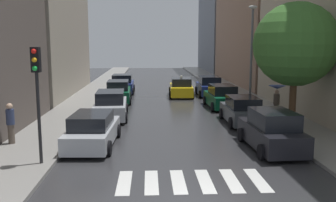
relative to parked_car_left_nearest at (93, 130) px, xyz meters
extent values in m
cube|color=#2F2F32|center=(3.93, 17.09, -0.75)|extent=(28.00, 72.00, 0.04)
cube|color=gray|center=(-2.57, 17.09, -0.65)|extent=(3.00, 72.00, 0.15)
cube|color=gray|center=(10.43, 17.09, -0.65)|extent=(3.00, 72.00, 0.15)
cube|color=silver|center=(1.68, -4.53, -0.72)|extent=(0.45, 2.20, 0.01)
cube|color=silver|center=(2.58, -4.53, -0.72)|extent=(0.45, 2.20, 0.01)
cube|color=silver|center=(3.48, -4.53, -0.72)|extent=(0.45, 2.20, 0.01)
cube|color=silver|center=(4.38, -4.53, -0.72)|extent=(0.45, 2.20, 0.01)
cube|color=silver|center=(5.28, -4.53, -0.72)|extent=(0.45, 2.20, 0.01)
cube|color=silver|center=(6.18, -4.53, -0.72)|extent=(0.45, 2.20, 0.01)
cube|color=#8C6B56|center=(14.93, 25.65, 6.23)|extent=(6.00, 19.91, 13.92)
cube|color=slate|center=(14.93, 45.31, 8.32)|extent=(6.00, 17.21, 18.08)
cube|color=#B2B7BF|center=(0.00, 0.06, -0.18)|extent=(2.05, 4.72, 0.75)
cube|color=black|center=(-0.01, -0.17, 0.50)|extent=(1.73, 2.63, 0.61)
cylinder|color=black|center=(-0.83, 1.64, -0.41)|extent=(0.25, 0.65, 0.64)
cylinder|color=black|center=(0.99, 1.55, -0.41)|extent=(0.25, 0.65, 0.64)
cylinder|color=black|center=(-0.98, -1.42, -0.41)|extent=(0.25, 0.65, 0.64)
cylinder|color=black|center=(0.84, -1.51, -0.41)|extent=(0.25, 0.65, 0.64)
cube|color=#B2B7BF|center=(0.18, 6.32, -0.13)|extent=(2.03, 4.72, 0.84)
cube|color=black|center=(0.19, 6.09, 0.64)|extent=(1.72, 2.62, 0.69)
cylinder|color=black|center=(-0.80, 7.81, -0.41)|extent=(0.25, 0.65, 0.64)
cylinder|color=black|center=(1.03, 7.89, -0.41)|extent=(0.25, 0.65, 0.64)
cylinder|color=black|center=(-0.68, 4.75, -0.41)|extent=(0.25, 0.65, 0.64)
cylinder|color=black|center=(1.16, 4.83, -0.41)|extent=(0.25, 0.65, 0.64)
cube|color=#0C4C2D|center=(0.15, 12.52, -0.12)|extent=(1.92, 4.52, 0.85)
cube|color=black|center=(0.15, 12.30, 0.65)|extent=(1.64, 2.50, 0.70)
cylinder|color=black|center=(-0.79, 13.97, -0.41)|extent=(0.24, 0.65, 0.64)
cylinder|color=black|center=(0.99, 14.03, -0.41)|extent=(0.24, 0.65, 0.64)
cylinder|color=black|center=(-0.70, 11.02, -0.41)|extent=(0.24, 0.65, 0.64)
cylinder|color=black|center=(1.08, 11.07, -0.41)|extent=(0.24, 0.65, 0.64)
cube|color=navy|center=(0.09, 17.92, -0.12)|extent=(1.95, 4.12, 0.87)
cube|color=black|center=(0.09, 17.72, 0.67)|extent=(1.71, 2.27, 0.71)
cylinder|color=black|center=(-0.88, 19.28, -0.41)|extent=(0.22, 0.64, 0.64)
cylinder|color=black|center=(1.06, 19.28, -0.41)|extent=(0.22, 0.64, 0.64)
cylinder|color=black|center=(-0.88, 16.56, -0.41)|extent=(0.22, 0.64, 0.64)
cylinder|color=black|center=(1.07, 16.56, -0.41)|extent=(0.22, 0.64, 0.64)
cube|color=black|center=(7.80, -0.95, -0.11)|extent=(1.92, 4.33, 0.87)
cube|color=black|center=(7.81, -1.17, 0.68)|extent=(1.64, 2.40, 0.71)
cylinder|color=black|center=(6.87, 0.43, -0.41)|extent=(0.24, 0.65, 0.64)
cylinder|color=black|center=(8.64, 0.49, -0.41)|extent=(0.24, 0.65, 0.64)
cylinder|color=black|center=(6.97, -2.39, -0.41)|extent=(0.24, 0.65, 0.64)
cylinder|color=black|center=(8.74, -2.33, -0.41)|extent=(0.24, 0.65, 0.64)
cube|color=#474C51|center=(7.87, 4.39, -0.16)|extent=(1.80, 4.17, 0.77)
cube|color=black|center=(7.87, 4.18, 0.54)|extent=(1.58, 2.30, 0.63)
cylinder|color=black|center=(6.99, 5.77, -0.41)|extent=(0.22, 0.64, 0.64)
cylinder|color=black|center=(8.77, 5.76, -0.41)|extent=(0.22, 0.64, 0.64)
cylinder|color=black|center=(6.97, 3.03, -0.41)|extent=(0.22, 0.64, 0.64)
cylinder|color=black|center=(8.75, 3.01, -0.41)|extent=(0.22, 0.64, 0.64)
cube|color=#0C4C2D|center=(7.72, 9.62, -0.14)|extent=(1.98, 4.36, 0.82)
cube|color=black|center=(7.73, 9.41, 0.61)|extent=(1.69, 2.42, 0.67)
cylinder|color=black|center=(6.76, 11.01, -0.41)|extent=(0.24, 0.65, 0.64)
cylinder|color=black|center=(8.58, 11.07, -0.41)|extent=(0.24, 0.65, 0.64)
cylinder|color=black|center=(6.87, 8.17, -0.41)|extent=(0.24, 0.65, 0.64)
cylinder|color=black|center=(8.69, 8.24, -0.41)|extent=(0.24, 0.65, 0.64)
cube|color=navy|center=(7.85, 15.93, -0.12)|extent=(1.91, 4.27, 0.85)
cube|color=black|center=(7.85, 15.71, 0.65)|extent=(1.67, 2.35, 0.70)
cylinder|color=black|center=(6.92, 17.34, -0.41)|extent=(0.22, 0.64, 0.64)
cylinder|color=black|center=(8.80, 17.32, -0.41)|extent=(0.22, 0.64, 0.64)
cylinder|color=black|center=(6.90, 14.53, -0.41)|extent=(0.22, 0.64, 0.64)
cylinder|color=black|center=(8.79, 14.51, -0.41)|extent=(0.22, 0.64, 0.64)
cube|color=yellow|center=(5.33, 15.51, -0.15)|extent=(2.02, 4.54, 0.80)
cube|color=black|center=(5.32, 15.29, 0.57)|extent=(1.72, 2.52, 0.65)
cube|color=#F2EDCC|center=(5.32, 15.29, 0.99)|extent=(0.21, 0.37, 0.18)
cylinder|color=black|center=(4.46, 17.02, -0.41)|extent=(0.24, 0.65, 0.64)
cylinder|color=black|center=(6.31, 16.95, -0.41)|extent=(0.24, 0.65, 0.64)
cylinder|color=black|center=(4.35, 14.07, -0.41)|extent=(0.24, 0.65, 0.64)
cylinder|color=black|center=(6.19, 14.00, -0.41)|extent=(0.24, 0.65, 0.64)
cylinder|color=brown|center=(-3.62, 0.09, -0.14)|extent=(0.28, 0.28, 0.87)
cylinder|color=navy|center=(-3.62, 0.09, 0.63)|extent=(0.36, 0.36, 0.69)
sphere|color=tan|center=(-3.62, 0.09, 1.11)|extent=(0.27, 0.27, 0.27)
cylinder|color=brown|center=(10.18, 5.24, -0.18)|extent=(0.28, 0.28, 0.79)
cylinder|color=brown|center=(10.18, 5.24, 0.53)|extent=(0.36, 0.36, 0.63)
sphere|color=tan|center=(10.18, 5.24, 0.97)|extent=(0.25, 0.25, 0.25)
cone|color=navy|center=(10.18, 5.24, 1.26)|extent=(1.01, 1.01, 0.20)
cylinder|color=#333338|center=(10.18, 5.24, 0.90)|extent=(0.02, 0.02, 0.73)
cylinder|color=#513823|center=(10.11, 2.62, 0.69)|extent=(0.36, 0.36, 2.53)
sphere|color=#3A6C2C|center=(10.11, 2.62, 3.80)|extent=(4.34, 4.34, 4.34)
cylinder|color=black|center=(-1.52, -2.76, 1.12)|extent=(0.12, 0.12, 3.40)
cube|color=black|center=(-1.52, -2.76, 3.27)|extent=(0.30, 0.30, 0.90)
sphere|color=red|center=(-1.52, -2.94, 3.57)|extent=(0.18, 0.18, 0.18)
sphere|color=#F2A519|center=(-1.52, -2.94, 3.27)|extent=(0.18, 0.18, 0.18)
sphere|color=green|center=(-1.52, -2.94, 2.97)|extent=(0.18, 0.18, 0.18)
cylinder|color=#595B60|center=(9.48, 8.54, 2.75)|extent=(0.16, 0.16, 6.66)
ellipsoid|color=beige|center=(9.48, 8.54, 6.23)|extent=(0.60, 0.28, 0.24)
camera|label=1|loc=(2.52, -16.28, 3.86)|focal=39.50mm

